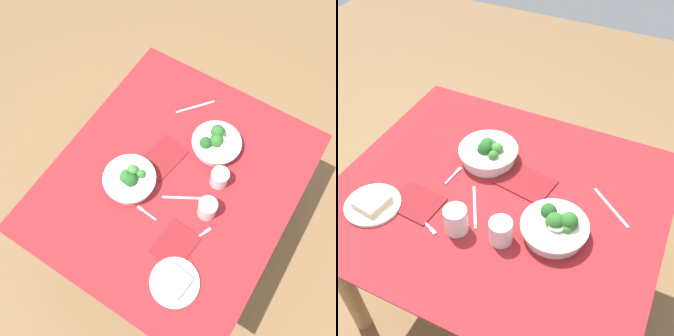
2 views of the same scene
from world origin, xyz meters
TOP-DOWN VIEW (x-y plane):
  - ground_plane at (0.00, 0.00)m, footprint 6.00×6.00m
  - dining_table at (0.00, 0.00)m, footprint 1.21×1.05m
  - broccoli_bowl_far at (-0.25, 0.07)m, footprint 0.23×0.23m
  - broccoli_bowl_near at (0.12, -0.16)m, footprint 0.24×0.24m
  - bread_side_plate at (0.38, 0.24)m, footprint 0.20×0.20m
  - water_glass_center at (0.06, 0.20)m, footprint 0.08×0.08m
  - water_glass_side at (-0.10, 0.18)m, footprint 0.08×0.08m
  - fork_by_far_bowl at (0.20, -0.02)m, footprint 0.02×0.10m
  - fork_by_near_bowl at (0.15, 0.24)m, footprint 0.10×0.05m
  - table_knife_left at (-0.40, -0.12)m, footprint 0.17×0.14m
  - table_knife_right at (0.05, 0.09)m, footprint 0.11×0.18m
  - napkin_folded_upper at (-0.07, -0.10)m, footprint 0.23×0.18m
  - napkin_folded_lower at (0.25, 0.16)m, footprint 0.19×0.16m

SIDE VIEW (x-z plane):
  - ground_plane at x=0.00m, z-range 0.00..0.00m
  - dining_table at x=0.00m, z-range 0.24..0.95m
  - table_knife_left at x=-0.40m, z-range 0.70..0.71m
  - table_knife_right at x=0.05m, z-range 0.70..0.71m
  - fork_by_far_bowl at x=0.20m, z-range 0.70..0.71m
  - fork_by_near_bowl at x=0.15m, z-range 0.70..0.71m
  - napkin_folded_upper at x=-0.07m, z-range 0.70..0.71m
  - napkin_folded_lower at x=0.25m, z-range 0.70..0.71m
  - bread_side_plate at x=0.38m, z-range 0.70..0.73m
  - broccoli_bowl_far at x=-0.25m, z-range 0.69..0.79m
  - broccoli_bowl_near at x=0.12m, z-range 0.69..0.79m
  - water_glass_side at x=-0.10m, z-range 0.70..0.79m
  - water_glass_center at x=0.06m, z-range 0.70..0.80m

